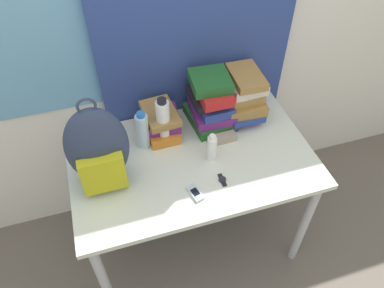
{
  "coord_description": "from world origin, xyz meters",
  "views": [
    {
      "loc": [
        -0.38,
        -0.83,
        2.21
      ],
      "look_at": [
        0.0,
        0.38,
        0.88
      ],
      "focal_mm": 35.0,
      "sensor_mm": 36.0,
      "label": 1
    }
  ],
  "objects_px": {
    "backpack": "(98,149)",
    "book_stack_right": "(243,96)",
    "sports_bottle": "(163,122)",
    "wristwatch": "(222,180)",
    "book_stack_center": "(211,102)",
    "sunscreen_bottle": "(212,148)",
    "book_stack_left": "(161,121)",
    "water_bottle": "(143,131)",
    "cell_phone": "(195,193)",
    "sunglasses_case": "(222,138)"
  },
  "relations": [
    {
      "from": "backpack",
      "to": "book_stack_right",
      "type": "relative_size",
      "value": 1.77
    },
    {
      "from": "sports_bottle",
      "to": "wristwatch",
      "type": "xyz_separation_m",
      "value": [
        0.2,
        -0.34,
        -0.13
      ]
    },
    {
      "from": "backpack",
      "to": "book_stack_center",
      "type": "relative_size",
      "value": 1.61
    },
    {
      "from": "backpack",
      "to": "sports_bottle",
      "type": "distance_m",
      "value": 0.39
    },
    {
      "from": "sunscreen_bottle",
      "to": "book_stack_left",
      "type": "bearing_deg",
      "value": 126.29
    },
    {
      "from": "backpack",
      "to": "water_bottle",
      "type": "bearing_deg",
      "value": 36.47
    },
    {
      "from": "water_bottle",
      "to": "cell_phone",
      "type": "distance_m",
      "value": 0.42
    },
    {
      "from": "book_stack_left",
      "to": "cell_phone",
      "type": "height_order",
      "value": "book_stack_left"
    },
    {
      "from": "water_bottle",
      "to": "sports_bottle",
      "type": "height_order",
      "value": "sports_bottle"
    },
    {
      "from": "backpack",
      "to": "book_stack_center",
      "type": "xyz_separation_m",
      "value": [
        0.62,
        0.24,
        -0.07
      ]
    },
    {
      "from": "book_stack_left",
      "to": "sports_bottle",
      "type": "relative_size",
      "value": 0.9
    },
    {
      "from": "sports_bottle",
      "to": "backpack",
      "type": "bearing_deg",
      "value": -153.35
    },
    {
      "from": "backpack",
      "to": "book_stack_center",
      "type": "height_order",
      "value": "backpack"
    },
    {
      "from": "water_bottle",
      "to": "sports_bottle",
      "type": "xyz_separation_m",
      "value": [
        0.11,
        0.0,
        0.03
      ]
    },
    {
      "from": "water_bottle",
      "to": "sunscreen_bottle",
      "type": "xyz_separation_m",
      "value": [
        0.31,
        -0.19,
        -0.03
      ]
    },
    {
      "from": "backpack",
      "to": "sunscreen_bottle",
      "type": "bearing_deg",
      "value": -2.26
    },
    {
      "from": "book_stack_center",
      "to": "wristwatch",
      "type": "height_order",
      "value": "book_stack_center"
    },
    {
      "from": "book_stack_center",
      "to": "book_stack_right",
      "type": "xyz_separation_m",
      "value": [
        0.19,
        -0.0,
        -0.01
      ]
    },
    {
      "from": "book_stack_center",
      "to": "sports_bottle",
      "type": "distance_m",
      "value": 0.29
    },
    {
      "from": "sports_bottle",
      "to": "book_stack_left",
      "type": "bearing_deg",
      "value": 87.41
    },
    {
      "from": "book_stack_left",
      "to": "sunglasses_case",
      "type": "bearing_deg",
      "value": -29.78
    },
    {
      "from": "cell_phone",
      "to": "sports_bottle",
      "type": "bearing_deg",
      "value": 97.26
    },
    {
      "from": "water_bottle",
      "to": "sports_bottle",
      "type": "relative_size",
      "value": 0.79
    },
    {
      "from": "sunscreen_bottle",
      "to": "sunglasses_case",
      "type": "xyz_separation_m",
      "value": [
        0.09,
        0.1,
        -0.06
      ]
    },
    {
      "from": "backpack",
      "to": "water_bottle",
      "type": "relative_size",
      "value": 2.21
    },
    {
      "from": "book_stack_left",
      "to": "cell_phone",
      "type": "distance_m",
      "value": 0.46
    },
    {
      "from": "backpack",
      "to": "sunglasses_case",
      "type": "height_order",
      "value": "backpack"
    },
    {
      "from": "book_stack_right",
      "to": "wristwatch",
      "type": "relative_size",
      "value": 3.56
    },
    {
      "from": "wristwatch",
      "to": "water_bottle",
      "type": "bearing_deg",
      "value": 131.94
    },
    {
      "from": "sports_bottle",
      "to": "sunscreen_bottle",
      "type": "relative_size",
      "value": 1.75
    },
    {
      "from": "book_stack_left",
      "to": "book_stack_right",
      "type": "bearing_deg",
      "value": -0.5
    },
    {
      "from": "sunglasses_case",
      "to": "wristwatch",
      "type": "height_order",
      "value": "sunglasses_case"
    },
    {
      "from": "backpack",
      "to": "cell_phone",
      "type": "relative_size",
      "value": 4.72
    },
    {
      "from": "sports_bottle",
      "to": "cell_phone",
      "type": "distance_m",
      "value": 0.4
    },
    {
      "from": "book_stack_left",
      "to": "book_stack_right",
      "type": "height_order",
      "value": "book_stack_right"
    },
    {
      "from": "backpack",
      "to": "cell_phone",
      "type": "bearing_deg",
      "value": -28.71
    },
    {
      "from": "book_stack_right",
      "to": "backpack",
      "type": "bearing_deg",
      "value": -163.47
    },
    {
      "from": "book_stack_center",
      "to": "wristwatch",
      "type": "distance_m",
      "value": 0.44
    },
    {
      "from": "cell_phone",
      "to": "book_stack_right",
      "type": "bearing_deg",
      "value": 47.22
    },
    {
      "from": "book_stack_left",
      "to": "water_bottle",
      "type": "distance_m",
      "value": 0.14
    },
    {
      "from": "book_stack_center",
      "to": "sunscreen_bottle",
      "type": "height_order",
      "value": "book_stack_center"
    },
    {
      "from": "book_stack_right",
      "to": "sunscreen_bottle",
      "type": "xyz_separation_m",
      "value": [
        -0.27,
        -0.26,
        -0.06
      ]
    },
    {
      "from": "backpack",
      "to": "water_bottle",
      "type": "height_order",
      "value": "backpack"
    },
    {
      "from": "book_stack_right",
      "to": "book_stack_left",
      "type": "bearing_deg",
      "value": 179.5
    },
    {
      "from": "book_stack_center",
      "to": "water_bottle",
      "type": "height_order",
      "value": "book_stack_center"
    },
    {
      "from": "book_stack_right",
      "to": "cell_phone",
      "type": "height_order",
      "value": "book_stack_right"
    },
    {
      "from": "book_stack_left",
      "to": "sports_bottle",
      "type": "bearing_deg",
      "value": -92.59
    },
    {
      "from": "sunscreen_bottle",
      "to": "wristwatch",
      "type": "distance_m",
      "value": 0.17
    },
    {
      "from": "backpack",
      "to": "wristwatch",
      "type": "distance_m",
      "value": 0.6
    },
    {
      "from": "book_stack_left",
      "to": "wristwatch",
      "type": "distance_m",
      "value": 0.46
    }
  ]
}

